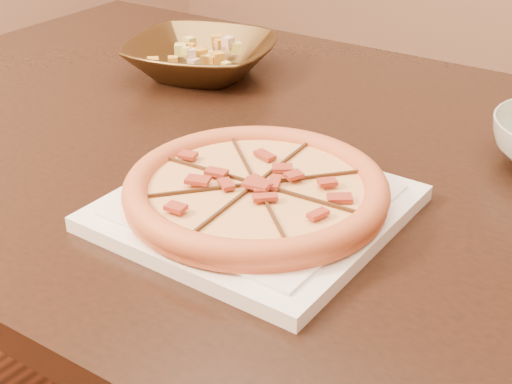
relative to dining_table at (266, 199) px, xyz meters
The scene contains 5 objects.
dining_table is the anchor object (origin of this frame).
plate 0.23m from the dining_table, 56.83° to the right, with size 0.31×0.31×0.02m.
pizza 0.24m from the dining_table, 56.83° to the right, with size 0.30×0.30×0.03m.
bronze_bowl 0.32m from the dining_table, 149.31° to the left, with size 0.25×0.25×0.06m, color brown.
mixed_dish 0.34m from the dining_table, 149.57° to the left, with size 0.11×0.12×0.03m.
Camera 1 is at (0.62, -0.83, 1.17)m, focal length 50.00 mm.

